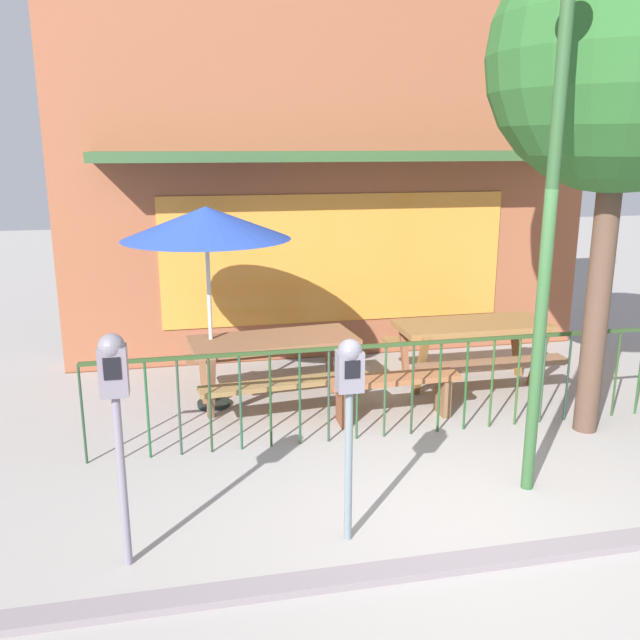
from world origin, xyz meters
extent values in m
plane|color=gray|center=(0.00, 0.00, 0.00)|extent=(40.00, 40.00, 0.00)
cube|color=brown|center=(0.00, 4.56, 0.00)|extent=(7.08, 0.54, 0.01)
cube|color=#9A5538|center=(0.00, 4.56, 2.77)|extent=(7.08, 0.50, 5.54)
cube|color=orange|center=(0.00, 4.30, 1.35)|extent=(4.60, 0.02, 1.70)
cube|color=#365930|center=(0.00, 3.95, 2.68)|extent=(6.02, 0.72, 0.12)
cube|color=#2A4420|center=(0.00, 1.63, 0.95)|extent=(5.95, 0.04, 0.04)
cylinder|color=#223D28|center=(-2.97, 1.63, 0.47)|extent=(0.02, 0.02, 0.95)
cylinder|color=#234029|center=(-2.69, 1.63, 0.47)|extent=(0.02, 0.02, 0.95)
cylinder|color=#1C502B|center=(-2.41, 1.63, 0.47)|extent=(0.02, 0.02, 0.95)
cylinder|color=#2B3F30|center=(-2.12, 1.63, 0.47)|extent=(0.02, 0.02, 0.95)
cylinder|color=#223D22|center=(-1.84, 1.63, 0.47)|extent=(0.02, 0.02, 0.95)
cylinder|color=#1F4831|center=(-1.56, 1.63, 0.47)|extent=(0.02, 0.02, 0.95)
cylinder|color=#1F3E1E|center=(-1.27, 1.63, 0.47)|extent=(0.02, 0.02, 0.95)
cylinder|color=#1F452B|center=(-0.99, 1.63, 0.47)|extent=(0.02, 0.02, 0.95)
cylinder|color=#293F30|center=(-0.71, 1.63, 0.47)|extent=(0.02, 0.02, 0.95)
cylinder|color=#234A2A|center=(-0.42, 1.63, 0.47)|extent=(0.02, 0.02, 0.95)
cylinder|color=#294A2A|center=(-0.14, 1.63, 0.47)|extent=(0.02, 0.02, 0.95)
cylinder|color=#233E21|center=(0.14, 1.63, 0.47)|extent=(0.02, 0.02, 0.95)
cylinder|color=#20481F|center=(0.42, 1.63, 0.47)|extent=(0.02, 0.02, 0.95)
cylinder|color=#1B4C20|center=(0.71, 1.63, 0.47)|extent=(0.02, 0.02, 0.95)
cylinder|color=#284F20|center=(0.99, 1.63, 0.47)|extent=(0.02, 0.02, 0.95)
cylinder|color=#2C5022|center=(1.27, 1.63, 0.47)|extent=(0.02, 0.02, 0.95)
cylinder|color=#294631|center=(1.56, 1.63, 0.47)|extent=(0.02, 0.02, 0.95)
cylinder|color=#233F2F|center=(1.84, 1.63, 0.47)|extent=(0.02, 0.02, 0.95)
cylinder|color=#284D28|center=(2.12, 1.63, 0.47)|extent=(0.02, 0.02, 0.95)
cylinder|color=#2A4923|center=(2.41, 1.63, 0.47)|extent=(0.02, 0.02, 0.95)
cylinder|color=#245023|center=(2.69, 1.63, 0.47)|extent=(0.02, 0.02, 0.95)
cube|color=brown|center=(-1.09, 2.71, 0.74)|extent=(1.87, 0.94, 0.07)
cube|color=olive|center=(-1.03, 2.16, 0.44)|extent=(1.82, 0.44, 0.05)
cube|color=brown|center=(-1.14, 3.25, 0.44)|extent=(1.82, 0.44, 0.05)
cube|color=brown|center=(-1.79, 2.35, 0.37)|extent=(0.11, 0.35, 0.78)
cube|color=brown|center=(-1.85, 2.91, 0.37)|extent=(0.11, 0.35, 0.78)
cube|color=brown|center=(-0.33, 2.50, 0.37)|extent=(0.11, 0.35, 0.78)
cube|color=brown|center=(-0.38, 3.06, 0.37)|extent=(0.11, 0.35, 0.78)
cube|color=olive|center=(1.32, 2.86, 0.74)|extent=(1.81, 0.77, 0.07)
cube|color=brown|center=(1.32, 2.31, 0.44)|extent=(1.80, 0.27, 0.05)
cube|color=olive|center=(1.31, 3.41, 0.44)|extent=(1.80, 0.27, 0.05)
cube|color=brown|center=(0.58, 2.58, 0.37)|extent=(0.07, 0.35, 0.78)
cube|color=brown|center=(0.58, 3.14, 0.37)|extent=(0.07, 0.35, 0.78)
cube|color=brown|center=(2.06, 2.59, 0.37)|extent=(0.07, 0.35, 0.78)
cube|color=brown|center=(2.05, 3.15, 0.37)|extent=(0.07, 0.35, 0.78)
cylinder|color=black|center=(-1.76, 2.80, 0.03)|extent=(0.36, 0.36, 0.05)
cylinder|color=beige|center=(-1.76, 2.80, 1.08)|extent=(0.04, 0.04, 2.15)
cone|color=#2545B0|center=(-1.76, 2.80, 2.03)|extent=(1.77, 1.77, 0.34)
cube|color=#955B38|center=(0.09, 2.04, 0.45)|extent=(1.41, 0.38, 0.06)
cube|color=brown|center=(-0.47, 2.01, 0.23)|extent=(0.08, 0.29, 0.45)
cube|color=brown|center=(0.65, 2.06, 0.23)|extent=(0.08, 0.29, 0.45)
cylinder|color=slate|center=(-2.51, -0.04, 0.62)|extent=(0.06, 0.06, 1.25)
cube|color=slate|center=(-2.51, -0.04, 1.41)|extent=(0.18, 0.14, 0.33)
sphere|color=slate|center=(-2.51, -0.04, 1.58)|extent=(0.17, 0.17, 0.17)
cube|color=black|center=(-2.51, -0.11, 1.45)|extent=(0.11, 0.01, 0.15)
cylinder|color=slate|center=(-0.94, -0.05, 0.58)|extent=(0.06, 0.06, 1.16)
cube|color=slate|center=(-0.94, -0.05, 1.31)|extent=(0.18, 0.14, 0.29)
sphere|color=slate|center=(-0.94, -0.05, 1.45)|extent=(0.17, 0.17, 0.17)
cube|color=black|center=(-0.94, -0.13, 1.34)|extent=(0.11, 0.01, 0.13)
cylinder|color=#503A2D|center=(1.92, 1.36, 1.46)|extent=(0.23, 0.23, 2.92)
sphere|color=#2B632A|center=(1.92, 1.36, 3.59)|extent=(2.43, 2.43, 2.43)
cylinder|color=#2E552D|center=(0.74, 0.38, 1.92)|extent=(0.10, 0.10, 3.84)
cube|color=gray|center=(0.00, -0.55, 0.00)|extent=(9.91, 0.20, 0.11)
camera|label=1|loc=(-2.07, -4.37, 2.83)|focal=38.13mm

